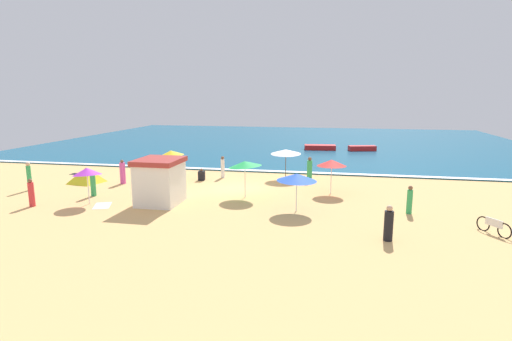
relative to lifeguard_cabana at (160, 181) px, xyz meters
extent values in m
plane|color=#E5B26B|center=(3.46, 4.49, -1.36)|extent=(60.00, 60.00, 0.00)
cube|color=#0F567A|center=(3.46, 32.49, -1.31)|extent=(60.00, 44.00, 0.10)
cube|color=white|center=(3.46, 10.79, -1.25)|extent=(57.00, 0.70, 0.01)
cube|color=white|center=(0.00, 0.00, -0.16)|extent=(2.30, 2.60, 2.40)
cube|color=#A5332D|center=(0.00, 0.00, 1.18)|extent=(2.44, 2.77, 0.28)
cylinder|color=silver|center=(9.76, 4.50, -0.28)|extent=(0.05, 0.05, 2.16)
cone|color=red|center=(9.76, 4.50, 0.65)|extent=(2.66, 2.66, 0.42)
cylinder|color=silver|center=(4.54, 2.42, -0.24)|extent=(0.05, 0.05, 2.23)
cone|color=green|center=(4.54, 2.42, 0.76)|extent=(2.38, 2.36, 0.53)
cylinder|color=#4C3823|center=(-2.00, 6.39, -0.27)|extent=(0.05, 0.05, 2.17)
cone|color=yellow|center=(-2.00, 6.39, 0.67)|extent=(2.30, 2.29, 0.54)
cylinder|color=silver|center=(7.99, -0.03, -0.32)|extent=(0.05, 0.05, 2.07)
cone|color=blue|center=(7.99, -0.03, 0.56)|extent=(3.00, 3.00, 0.45)
cylinder|color=#4C3823|center=(6.30, 8.49, -0.26)|extent=(0.05, 0.05, 2.19)
cone|color=white|center=(6.30, 8.49, 0.72)|extent=(2.39, 2.41, 0.47)
cylinder|color=silver|center=(-4.06, -0.94, -0.30)|extent=(0.05, 0.05, 2.11)
cone|color=#B733C6|center=(-4.06, -0.94, 0.59)|extent=(2.32, 2.33, 0.60)
pyramid|color=yellow|center=(-7.61, 4.14, -0.79)|extent=(2.72, 2.67, 1.13)
torus|color=black|center=(17.56, -2.37, -1.03)|extent=(0.44, 0.64, 0.72)
torus|color=black|center=(16.97, -1.44, -1.03)|extent=(0.44, 0.64, 0.72)
cube|color=white|center=(17.26, -1.90, -0.81)|extent=(0.52, 0.78, 0.36)
cylinder|color=white|center=(1.52, 7.89, -0.64)|extent=(0.29, 0.29, 1.43)
sphere|color=brown|center=(1.52, 7.89, 0.19)|extent=(0.25, 0.25, 0.25)
cylinder|color=black|center=(12.41, -3.72, -0.68)|extent=(0.43, 0.43, 1.35)
sphere|color=#DBA884|center=(12.41, -3.72, 0.11)|extent=(0.27, 0.27, 0.27)
cylinder|color=green|center=(8.13, 8.10, -0.60)|extent=(0.41, 0.41, 1.52)
sphere|color=brown|center=(8.13, 8.10, 0.29)|extent=(0.28, 0.28, 0.28)
cylinder|color=red|center=(-6.98, -2.03, -0.66)|extent=(0.45, 0.45, 1.40)
sphere|color=brown|center=(-6.98, -2.03, 0.14)|extent=(0.23, 0.23, 0.23)
cylinder|color=#D84CA5|center=(-4.93, 4.46, -0.60)|extent=(0.54, 0.54, 1.51)
sphere|color=brown|center=(-4.93, 4.46, 0.26)|extent=(0.24, 0.24, 0.24)
cube|color=black|center=(0.23, 6.67, -1.01)|extent=(0.51, 0.51, 0.69)
sphere|color=brown|center=(0.23, 6.67, -0.57)|extent=(0.21, 0.21, 0.21)
cylinder|color=green|center=(14.00, 0.76, -0.70)|extent=(0.40, 0.40, 1.31)
sphere|color=brown|center=(14.00, 0.76, 0.06)|extent=(0.24, 0.24, 0.24)
cylinder|color=green|center=(-4.91, 0.82, -0.65)|extent=(0.36, 0.36, 1.41)
sphere|color=beige|center=(-4.91, 0.82, 0.17)|extent=(0.27, 0.27, 0.27)
cylinder|color=green|center=(-10.00, 1.38, -0.53)|extent=(0.32, 0.32, 1.66)
sphere|color=#DBA884|center=(-10.00, 1.38, 0.42)|extent=(0.27, 0.27, 0.27)
cube|color=black|center=(-10.05, 6.96, -1.35)|extent=(1.69, 0.80, 0.01)
cube|color=white|center=(-3.11, -1.13, -1.35)|extent=(1.38, 1.67, 0.01)
cube|color=red|center=(12.80, 24.75, -0.99)|extent=(3.13, 1.72, 0.54)
cube|color=red|center=(8.15, 24.62, -0.99)|extent=(3.59, 1.71, 0.53)
camera|label=1|loc=(10.08, -21.52, 5.03)|focal=28.44mm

